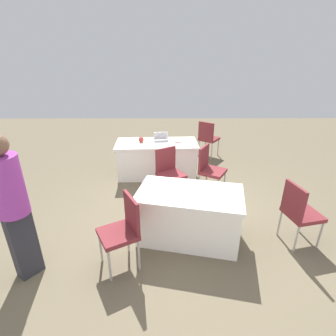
{
  "coord_description": "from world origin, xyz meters",
  "views": [
    {
      "loc": [
        0.18,
        3.64,
        2.58
      ],
      "look_at": [
        0.16,
        -0.11,
        0.9
      ],
      "focal_mm": 28.01,
      "sensor_mm": 36.0,
      "label": 1
    }
  ],
  "objects_px": {
    "chair_tucked_left": "(123,228)",
    "person_attendee_standing": "(12,202)",
    "table_mid_left": "(189,215)",
    "chair_aisle": "(208,137)",
    "table_foreground": "(157,159)",
    "yarn_ball": "(141,140)",
    "scissors_red": "(179,142)",
    "laptop_silver": "(161,140)",
    "chair_near_front": "(209,167)",
    "chair_tucked_right": "(169,170)",
    "chair_by_pillar": "(299,211)"
  },
  "relations": [
    {
      "from": "chair_aisle",
      "to": "person_attendee_standing",
      "type": "xyz_separation_m",
      "value": [
        2.8,
        3.99,
        0.48
      ]
    },
    {
      "from": "table_mid_left",
      "to": "chair_tucked_left",
      "type": "distance_m",
      "value": 1.05
    },
    {
      "from": "table_mid_left",
      "to": "chair_aisle",
      "type": "bearing_deg",
      "value": -102.76
    },
    {
      "from": "chair_aisle",
      "to": "laptop_silver",
      "type": "distance_m",
      "value": 1.62
    },
    {
      "from": "chair_tucked_right",
      "to": "chair_aisle",
      "type": "bearing_deg",
      "value": -147.55
    },
    {
      "from": "yarn_ball",
      "to": "laptop_silver",
      "type": "bearing_deg",
      "value": 179.95
    },
    {
      "from": "person_attendee_standing",
      "to": "laptop_silver",
      "type": "height_order",
      "value": "person_attendee_standing"
    },
    {
      "from": "table_mid_left",
      "to": "yarn_ball",
      "type": "xyz_separation_m",
      "value": [
        0.88,
        -2.23,
        0.44
      ]
    },
    {
      "from": "chair_near_front",
      "to": "laptop_silver",
      "type": "distance_m",
      "value": 1.3
    },
    {
      "from": "chair_tucked_left",
      "to": "person_attendee_standing",
      "type": "xyz_separation_m",
      "value": [
        1.19,
        0.14,
        0.46
      ]
    },
    {
      "from": "chair_aisle",
      "to": "laptop_silver",
      "type": "height_order",
      "value": "laptop_silver"
    },
    {
      "from": "chair_tucked_left",
      "to": "scissors_red",
      "type": "distance_m",
      "value": 2.88
    },
    {
      "from": "table_foreground",
      "to": "chair_near_front",
      "type": "height_order",
      "value": "chair_near_front"
    },
    {
      "from": "chair_near_front",
      "to": "chair_aisle",
      "type": "bearing_deg",
      "value": -157.08
    },
    {
      "from": "table_mid_left",
      "to": "yarn_ball",
      "type": "relative_size",
      "value": 14.21
    },
    {
      "from": "yarn_ball",
      "to": "scissors_red",
      "type": "height_order",
      "value": "yarn_ball"
    },
    {
      "from": "chair_near_front",
      "to": "laptop_silver",
      "type": "relative_size",
      "value": 2.76
    },
    {
      "from": "chair_near_front",
      "to": "chair_tucked_left",
      "type": "distance_m",
      "value": 2.35
    },
    {
      "from": "chair_tucked_right",
      "to": "yarn_ball",
      "type": "relative_size",
      "value": 8.3
    },
    {
      "from": "chair_by_pillar",
      "to": "scissors_red",
      "type": "xyz_separation_m",
      "value": [
        1.58,
        -2.34,
        0.22
      ]
    },
    {
      "from": "laptop_silver",
      "to": "yarn_ball",
      "type": "xyz_separation_m",
      "value": [
        0.43,
        -0.0,
        0.02
      ]
    },
    {
      "from": "table_foreground",
      "to": "chair_by_pillar",
      "type": "distance_m",
      "value": 3.12
    },
    {
      "from": "table_foreground",
      "to": "table_mid_left",
      "type": "relative_size",
      "value": 1.1
    },
    {
      "from": "table_foreground",
      "to": "chair_near_front",
      "type": "distance_m",
      "value": 1.34
    },
    {
      "from": "table_foreground",
      "to": "person_attendee_standing",
      "type": "bearing_deg",
      "value": 62.27
    },
    {
      "from": "chair_aisle",
      "to": "chair_by_pillar",
      "type": "bearing_deg",
      "value": -41.4
    },
    {
      "from": "chair_near_front",
      "to": "chair_by_pillar",
      "type": "relative_size",
      "value": 0.99
    },
    {
      "from": "chair_tucked_left",
      "to": "scissors_red",
      "type": "xyz_separation_m",
      "value": [
        -0.82,
        -2.75,
        0.2
      ]
    },
    {
      "from": "laptop_silver",
      "to": "chair_tucked_left",
      "type": "bearing_deg",
      "value": 75.75
    },
    {
      "from": "table_foreground",
      "to": "laptop_silver",
      "type": "relative_size",
      "value": 5.21
    },
    {
      "from": "person_attendee_standing",
      "to": "scissors_red",
      "type": "xyz_separation_m",
      "value": [
        -2.0,
        -2.89,
        -0.26
      ]
    },
    {
      "from": "chair_tucked_left",
      "to": "chair_near_front",
      "type": "bearing_deg",
      "value": -64.53
    },
    {
      "from": "chair_tucked_right",
      "to": "chair_aisle",
      "type": "height_order",
      "value": "chair_aisle"
    },
    {
      "from": "chair_by_pillar",
      "to": "table_foreground",
      "type": "bearing_deg",
      "value": -150.96
    },
    {
      "from": "person_attendee_standing",
      "to": "chair_aisle",
      "type": "bearing_deg",
      "value": -177.07
    },
    {
      "from": "chair_tucked_right",
      "to": "scissors_red",
      "type": "height_order",
      "value": "chair_tucked_right"
    },
    {
      "from": "chair_by_pillar",
      "to": "chair_tucked_left",
      "type": "bearing_deg",
      "value": -92.87
    },
    {
      "from": "chair_by_pillar",
      "to": "person_attendee_standing",
      "type": "relative_size",
      "value": 0.52
    },
    {
      "from": "chair_tucked_right",
      "to": "chair_by_pillar",
      "type": "relative_size",
      "value": 0.99
    },
    {
      "from": "person_attendee_standing",
      "to": "laptop_silver",
      "type": "bearing_deg",
      "value": -170.88
    },
    {
      "from": "chair_tucked_left",
      "to": "person_attendee_standing",
      "type": "height_order",
      "value": "person_attendee_standing"
    },
    {
      "from": "table_mid_left",
      "to": "chair_by_pillar",
      "type": "distance_m",
      "value": 1.54
    },
    {
      "from": "table_mid_left",
      "to": "chair_aisle",
      "type": "xyz_separation_m",
      "value": [
        -0.75,
        -3.29,
        0.16
      ]
    },
    {
      "from": "table_mid_left",
      "to": "table_foreground",
      "type": "bearing_deg",
      "value": -76.06
    },
    {
      "from": "chair_by_pillar",
      "to": "chair_near_front",
      "type": "bearing_deg",
      "value": -158.22
    },
    {
      "from": "laptop_silver",
      "to": "chair_aisle",
      "type": "bearing_deg",
      "value": -143.6
    },
    {
      "from": "chair_tucked_right",
      "to": "person_attendee_standing",
      "type": "xyz_separation_m",
      "value": [
        1.78,
        1.92,
        0.49
      ]
    },
    {
      "from": "table_foreground",
      "to": "person_attendee_standing",
      "type": "distance_m",
      "value": 3.32
    },
    {
      "from": "chair_tucked_right",
      "to": "chair_aisle",
      "type": "relative_size",
      "value": 0.99
    },
    {
      "from": "chair_near_front",
      "to": "chair_tucked_left",
      "type": "height_order",
      "value": "chair_tucked_left"
    }
  ]
}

